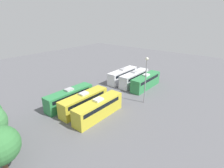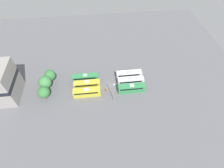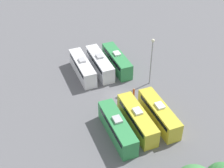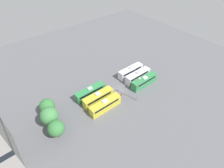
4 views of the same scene
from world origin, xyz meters
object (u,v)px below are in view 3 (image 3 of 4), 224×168
(bus_2, at_px, (82,67))
(worker_person, at_px, (134,93))
(light_pole, at_px, (152,55))
(bus_5, at_px, (117,127))
(bus_4, at_px, (137,119))
(bus_3, at_px, (159,113))
(bus_0, at_px, (117,60))
(bus_1, at_px, (100,63))

(bus_2, bearing_deg, worker_person, 122.63)
(light_pole, bearing_deg, bus_5, 43.23)
(bus_4, bearing_deg, light_pole, -126.95)
(bus_3, distance_m, light_pole, 11.41)
(light_pole, bearing_deg, worker_person, 29.08)
(bus_3, distance_m, bus_5, 7.44)
(light_pole, bearing_deg, bus_4, 53.05)
(bus_3, height_order, light_pole, light_pole)
(bus_0, bearing_deg, bus_4, 77.83)
(bus_4, distance_m, worker_person, 7.87)
(bus_4, xyz_separation_m, worker_person, (-2.87, -7.26, -0.92))
(bus_0, distance_m, bus_4, 17.35)
(bus_4, bearing_deg, worker_person, -111.57)
(bus_0, bearing_deg, worker_person, 85.36)
(bus_2, relative_size, light_pole, 1.08)
(bus_5, height_order, light_pole, light_pole)
(bus_1, relative_size, bus_3, 1.00)
(bus_0, height_order, bus_2, same)
(bus_0, relative_size, bus_3, 1.00)
(bus_3, xyz_separation_m, light_pole, (-3.52, -9.88, 4.51))
(bus_0, height_order, bus_5, same)
(worker_person, height_order, light_pole, light_pole)
(bus_3, bearing_deg, light_pole, -109.60)
(bus_1, distance_m, light_pole, 11.39)
(bus_2, xyz_separation_m, light_pole, (-10.83, 7.47, 4.51))
(bus_2, bearing_deg, bus_5, 89.63)
(bus_2, height_order, bus_3, same)
(worker_person, bearing_deg, light_pole, -150.92)
(bus_3, distance_m, worker_person, 7.52)
(light_pole, bearing_deg, bus_3, 70.40)
(bus_3, relative_size, light_pole, 1.08)
(bus_3, bearing_deg, bus_0, -89.49)
(bus_1, relative_size, bus_4, 1.00)
(bus_3, distance_m, bus_4, 3.81)
(bus_3, bearing_deg, bus_5, 3.14)
(bus_2, height_order, worker_person, bus_2)
(bus_2, distance_m, light_pole, 13.90)
(bus_2, bearing_deg, bus_3, 112.85)
(bus_3, bearing_deg, bus_1, -78.05)
(bus_1, height_order, light_pole, light_pole)
(bus_1, bearing_deg, bus_3, 101.95)
(bus_0, relative_size, bus_2, 1.00)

